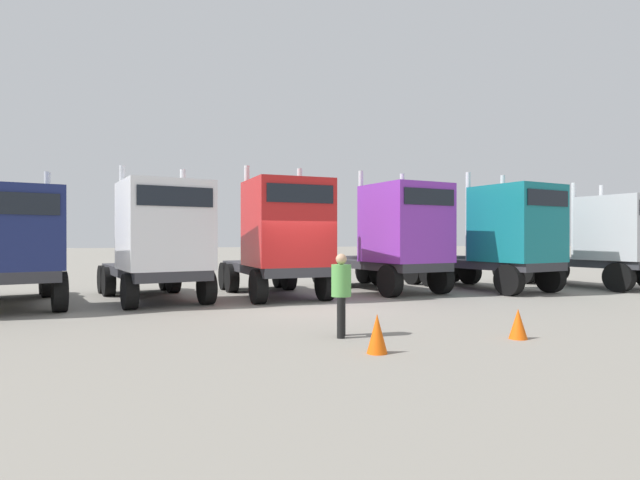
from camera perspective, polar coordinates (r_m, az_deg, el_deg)
ground at (r=14.74m, az=-1.19°, el=-7.54°), size 200.00×200.00×0.00m
semi_truck_navy at (r=16.78m, az=-30.94°, el=-0.53°), size 4.00×6.78×3.97m
semi_truck_white at (r=16.64m, az=-17.25°, el=-0.01°), size 3.80×6.54×4.27m
semi_truck_red at (r=17.05m, az=-4.25°, el=0.30°), size 3.01×6.16×4.44m
semi_truck_purple at (r=19.04m, az=8.37°, el=0.39°), size 3.58×6.52×4.49m
semi_truck_teal at (r=20.50m, az=19.60°, el=0.36°), size 3.77×6.67×4.49m
semi_truck_silver at (r=23.49m, az=28.81°, el=-0.06°), size 3.87×6.81×4.21m
visitor_with_camera at (r=10.43m, az=2.36°, el=-5.40°), size 0.52×0.52×1.68m
traffic_cone_mid at (r=9.08m, az=6.32°, el=-10.23°), size 0.36×0.36×0.68m
traffic_cone_far at (r=11.01m, az=21.02°, el=-8.63°), size 0.36×0.36×0.59m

